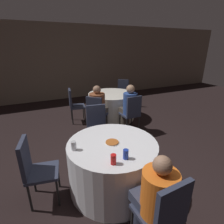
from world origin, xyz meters
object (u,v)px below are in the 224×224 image
at_px(chair_near_west, 34,166).
at_px(chair_near_north, 97,124).
at_px(chair_far_west, 74,103).
at_px(chair_far_south, 132,111).
at_px(person_floral_shirt, 99,108).
at_px(person_blue_shirt, 128,108).
at_px(chair_far_southwest, 96,112).
at_px(chair_far_northeast, 122,91).
at_px(pizza_plate_near, 112,142).
at_px(person_orange_shirt, 153,198).
at_px(soda_can_silver, 74,146).
at_px(soda_can_red, 113,159).
at_px(chair_near_south, 164,212).
at_px(soda_can_blue, 126,154).
at_px(table_near, 112,165).

relative_size(chair_near_west, chair_near_north, 1.00).
bearing_deg(chair_far_west, chair_far_south, 49.88).
xyz_separation_m(person_floral_shirt, person_blue_shirt, (0.68, -0.26, -0.01)).
distance_m(chair_far_southwest, chair_far_south, 0.85).
height_order(chair_far_northeast, pizza_plate_near, chair_far_northeast).
relative_size(chair_near_west, person_blue_shirt, 0.80).
bearing_deg(chair_far_south, chair_far_northeast, 66.73).
bearing_deg(person_floral_shirt, chair_far_northeast, 90.01).
height_order(chair_near_north, person_orange_shirt, person_orange_shirt).
bearing_deg(soda_can_silver, person_blue_shirt, 42.06).
height_order(chair_far_west, soda_can_red, chair_far_west).
bearing_deg(person_blue_shirt, chair_far_south, -90.00).
bearing_deg(chair_near_south, person_floral_shirt, 78.82).
bearing_deg(soda_can_red, soda_can_silver, 125.82).
bearing_deg(person_floral_shirt, chair_far_southwest, -90.00).
distance_m(chair_near_south, chair_far_west, 3.68).
distance_m(person_floral_shirt, soda_can_red, 2.35).
xyz_separation_m(chair_near_west, chair_far_west, (1.09, 2.45, 0.00)).
bearing_deg(soda_can_red, chair_near_south, -69.48).
bearing_deg(pizza_plate_near, chair_far_west, 88.78).
distance_m(chair_far_northeast, person_floral_shirt, 2.00).
bearing_deg(person_floral_shirt, person_blue_shirt, 23.72).
xyz_separation_m(chair_near_west, chair_near_north, (1.18, 0.86, 0.00)).
relative_size(chair_near_north, person_floral_shirt, 0.81).
relative_size(person_blue_shirt, soda_can_silver, 9.63).
height_order(person_orange_shirt, pizza_plate_near, person_orange_shirt).
relative_size(person_floral_shirt, soda_can_red, 9.56).
relative_size(chair_far_southwest, person_blue_shirt, 0.80).
relative_size(person_floral_shirt, person_blue_shirt, 0.99).
bearing_deg(soda_can_blue, soda_can_red, -170.84).
relative_size(chair_near_south, chair_far_northeast, 1.00).
bearing_deg(soda_can_blue, table_near, 88.93).
bearing_deg(soda_can_red, chair_far_south, 53.68).
distance_m(chair_near_west, chair_near_south, 1.64).
relative_size(chair_far_northeast, chair_far_west, 1.00).
bearing_deg(soda_can_red, chair_far_northeast, 60.63).
bearing_deg(pizza_plate_near, person_blue_shirt, 53.54).
height_order(table_near, chair_near_west, chair_near_west).
height_order(pizza_plate_near, soda_can_blue, soda_can_blue).
bearing_deg(chair_far_west, person_blue_shirt, 53.89).
height_order(chair_far_southwest, chair_far_northeast, same).
xyz_separation_m(table_near, person_blue_shirt, (1.15, 1.57, 0.22)).
height_order(chair_near_north, person_floral_shirt, person_floral_shirt).
bearing_deg(pizza_plate_near, table_near, -44.51).
relative_size(person_blue_shirt, pizza_plate_near, 5.74).
distance_m(table_near, chair_far_northeast, 3.76).
distance_m(chair_near_west, chair_far_southwest, 2.07).
distance_m(person_blue_shirt, soda_can_blue, 2.29).
bearing_deg(table_near, chair_far_southwest, 78.05).
relative_size(chair_far_northeast, chair_far_south, 1.00).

